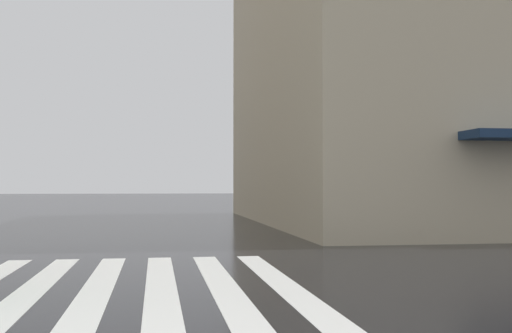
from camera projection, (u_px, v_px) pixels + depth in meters
The scene contains 1 object.
zebra_crossing at pixel (122, 319), 7.84m from camera, with size 13.00×5.50×0.01m.
Camera 1 is at (-4.05, -0.06, 1.66)m, focal length 44.66 mm.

